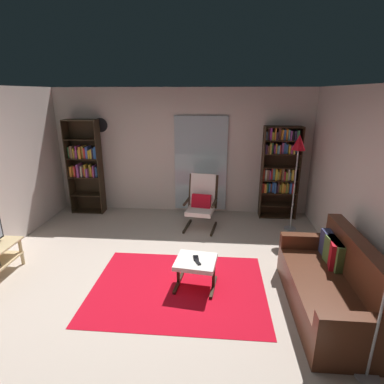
{
  "coord_description": "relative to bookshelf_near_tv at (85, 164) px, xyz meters",
  "views": [
    {
      "loc": [
        0.75,
        -3.52,
        2.49
      ],
      "look_at": [
        0.37,
        1.06,
        1.01
      ],
      "focal_mm": 28.86,
      "sensor_mm": 36.0,
      "label": 1
    }
  ],
  "objects": [
    {
      "name": "wall_back",
      "position": [
        2.01,
        0.27,
        0.25
      ],
      "size": [
        5.6,
        0.06,
        2.6
      ],
      "primitive_type": "cube",
      "color": "silver",
      "rests_on": "ground"
    },
    {
      "name": "ground_plane",
      "position": [
        2.01,
        -2.63,
        -1.05
      ],
      "size": [
        7.02,
        7.02,
        0.0
      ],
      "primitive_type": "plane",
      "color": "#C1AFA0"
    },
    {
      "name": "wall_clock",
      "position": [
        0.34,
        0.2,
        0.8
      ],
      "size": [
        0.29,
        0.03,
        0.29
      ],
      "color": "silver"
    },
    {
      "name": "ottoman",
      "position": [
        2.52,
        -2.58,
        -0.72
      ],
      "size": [
        0.57,
        0.54,
        0.41
      ],
      "color": "white",
      "rests_on": "ground"
    },
    {
      "name": "tv_remote",
      "position": [
        2.55,
        -2.65,
        -0.64
      ],
      "size": [
        0.1,
        0.15,
        0.02
      ],
      "primitive_type": "cube",
      "rotation": [
        0.0,
        0.0,
        0.47
      ],
      "color": "black",
      "rests_on": "ottoman"
    },
    {
      "name": "bookshelf_near_tv",
      "position": [
        0.0,
        0.0,
        0.0
      ],
      "size": [
        0.68,
        0.3,
        1.98
      ],
      "color": "black",
      "rests_on": "ground"
    },
    {
      "name": "bookshelf_near_sofa",
      "position": [
        4.03,
        0.04,
        0.0
      ],
      "size": [
        0.74,
        0.3,
        1.88
      ],
      "color": "#301E12",
      "rests_on": "ground"
    },
    {
      "name": "lounge_armchair",
      "position": [
        2.49,
        -0.61,
        -0.52
      ],
      "size": [
        0.65,
        0.72,
        1.02
      ],
      "color": "black",
      "rests_on": "ground"
    },
    {
      "name": "floor_lamp_by_shelf",
      "position": [
        4.2,
        -0.6,
        0.47
      ],
      "size": [
        0.24,
        0.24,
        1.8
      ],
      "color": "#A5A5AD",
      "rests_on": "ground"
    },
    {
      "name": "area_rug",
      "position": [
        2.29,
        -2.64,
        -1.05
      ],
      "size": [
        2.3,
        1.72,
        0.01
      ],
      "primitive_type": "cube",
      "color": "red",
      "rests_on": "ground"
    },
    {
      "name": "leather_sofa",
      "position": [
        4.17,
        -2.91,
        -0.73
      ],
      "size": [
        0.8,
        1.8,
        0.9
      ],
      "color": "#512817",
      "rests_on": "ground"
    },
    {
      "name": "cell_phone",
      "position": [
        2.52,
        -2.55,
        -0.64
      ],
      "size": [
        0.09,
        0.15,
        0.01
      ],
      "primitive_type": "cube",
      "rotation": [
        0.0,
        0.0,
        0.17
      ],
      "color": "black",
      "rests_on": "ottoman"
    },
    {
      "name": "glass_door_panel",
      "position": [
        2.43,
        0.21,
        -0.0
      ],
      "size": [
        1.1,
        0.01,
        2.0
      ],
      "primitive_type": "cube",
      "color": "silver"
    }
  ]
}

